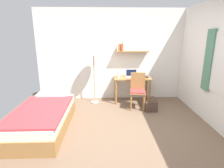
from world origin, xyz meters
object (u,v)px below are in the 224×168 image
(standing_lamp, at_px, (94,53))
(handbag, at_px, (151,106))
(water_bottle, at_px, (118,74))
(book_stack, at_px, (145,77))
(bed, at_px, (44,118))
(laptop, at_px, (132,75))
(desk_chair, at_px, (138,89))
(desk, at_px, (132,82))

(standing_lamp, relative_size, handbag, 3.86)
(water_bottle, height_order, book_stack, water_bottle)
(standing_lamp, relative_size, water_bottle, 7.38)
(standing_lamp, bearing_deg, book_stack, 2.16)
(standing_lamp, distance_m, book_stack, 1.59)
(bed, distance_m, laptop, 2.62)
(book_stack, relative_size, handbag, 0.50)
(desk_chair, bearing_deg, bed, -153.86)
(bed, distance_m, standing_lamp, 2.09)
(desk, bearing_deg, desk_chair, -80.78)
(book_stack, bearing_deg, laptop, 168.92)
(laptop, relative_size, handbag, 0.80)
(bed, distance_m, water_bottle, 2.29)
(desk, distance_m, handbag, 0.97)
(bed, distance_m, desk, 2.56)
(book_stack, bearing_deg, bed, -147.90)
(desk_chair, xyz_separation_m, water_bottle, (-0.47, 0.46, 0.31))
(desk, height_order, laptop, laptop)
(standing_lamp, distance_m, water_bottle, 0.89)
(bed, relative_size, book_stack, 9.39)
(bed, relative_size, laptop, 5.81)
(desk, bearing_deg, laptop, 104.19)
(laptop, distance_m, handbag, 1.11)
(bed, bearing_deg, water_bottle, 42.43)
(desk_chair, distance_m, laptop, 0.61)
(desk, relative_size, handbag, 2.53)
(water_bottle, bearing_deg, laptop, 12.54)
(standing_lamp, relative_size, laptop, 4.82)
(desk, bearing_deg, handbag, -62.77)
(bed, distance_m, desk_chair, 2.37)
(water_bottle, relative_size, handbag, 0.52)
(bed, xyz_separation_m, desk_chair, (2.11, 1.04, 0.27))
(desk_chair, distance_m, water_bottle, 0.73)
(bed, height_order, handbag, bed)
(bed, height_order, laptop, laptop)
(bed, xyz_separation_m, laptop, (2.02, 1.58, 0.53))
(laptop, distance_m, book_stack, 0.39)
(laptop, bearing_deg, handbag, -63.57)
(desk_chair, bearing_deg, laptop, 99.72)
(standing_lamp, distance_m, laptop, 1.24)
(laptop, bearing_deg, book_stack, -11.08)
(bed, relative_size, standing_lamp, 1.20)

